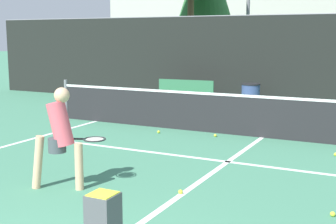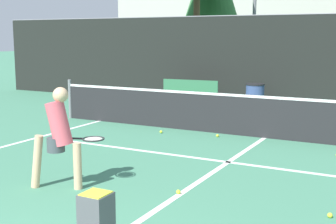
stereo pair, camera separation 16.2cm
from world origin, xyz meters
name	(u,v)px [view 1 (the left image)]	position (x,y,z in m)	size (l,w,h in m)	color
court_service_line	(228,162)	(0.00, 5.48, 0.00)	(8.25, 0.10, 0.01)	white
court_center_mark	(205,178)	(0.00, 4.40, 0.00)	(0.10, 6.74, 0.01)	white
court_sideline_left	(0,148)	(-4.51, 4.40, 0.00)	(0.10, 7.74, 0.01)	white
net	(263,115)	(0.00, 7.77, 0.51)	(11.09, 0.09, 1.07)	slate
fence_back	(303,63)	(0.00, 12.12, 1.45)	(24.00, 0.06, 2.91)	black
player_practicing	(60,134)	(-1.70, 2.94, 0.84)	(1.02, 0.82, 1.53)	#DBAD84
tennis_ball_scattered_0	(159,132)	(-2.30, 7.14, 0.03)	(0.07, 0.07, 0.07)	#D1E033
tennis_ball_scattered_1	(336,154)	(1.69, 6.79, 0.03)	(0.07, 0.07, 0.07)	#D1E033
tennis_ball_scattered_2	(180,192)	(-0.02, 3.52, 0.03)	(0.07, 0.07, 0.07)	#D1E033
tennis_ball_scattered_3	(333,214)	(2.06, 3.61, 0.03)	(0.07, 0.07, 0.07)	#D1E033
tennis_ball_scattered_7	(215,135)	(-0.97, 7.36, 0.03)	(0.07, 0.07, 0.07)	#D1E033
courtside_bench	(185,92)	(-3.47, 11.14, 0.48)	(1.88, 0.53, 0.86)	#33724C
trash_bin	(250,97)	(-1.36, 11.32, 0.42)	(0.57, 0.57, 0.83)	#384C7F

